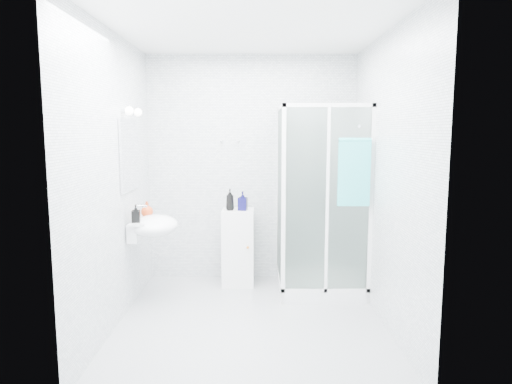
{
  "coord_description": "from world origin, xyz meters",
  "views": [
    {
      "loc": [
        0.04,
        -4.01,
        1.73
      ],
      "look_at": [
        0.05,
        0.35,
        1.15
      ],
      "focal_mm": 32.0,
      "sensor_mm": 36.0,
      "label": 1
    }
  ],
  "objects_px": {
    "soap_dispenser_orange": "(147,209)",
    "soap_dispenser_black": "(136,214)",
    "wall_basin": "(152,226)",
    "shampoo_bottle_b": "(243,201)",
    "storage_cabinet": "(238,247)",
    "hand_towel": "(354,171)",
    "shower_enclosure": "(313,252)",
    "shampoo_bottle_a": "(230,200)"
  },
  "relations": [
    {
      "from": "shampoo_bottle_a",
      "to": "shampoo_bottle_b",
      "type": "height_order",
      "value": "shampoo_bottle_a"
    },
    {
      "from": "hand_towel",
      "to": "wall_basin",
      "type": "bearing_deg",
      "value": 177.54
    },
    {
      "from": "shampoo_bottle_b",
      "to": "soap_dispenser_black",
      "type": "distance_m",
      "value": 1.23
    },
    {
      "from": "hand_towel",
      "to": "soap_dispenser_black",
      "type": "distance_m",
      "value": 2.14
    },
    {
      "from": "wall_basin",
      "to": "soap_dispenser_black",
      "type": "distance_m",
      "value": 0.24
    },
    {
      "from": "shampoo_bottle_a",
      "to": "storage_cabinet",
      "type": "bearing_deg",
      "value": 18.19
    },
    {
      "from": "shower_enclosure",
      "to": "hand_towel",
      "type": "xyz_separation_m",
      "value": [
        0.33,
        -0.4,
        0.91
      ]
    },
    {
      "from": "soap_dispenser_orange",
      "to": "soap_dispenser_black",
      "type": "xyz_separation_m",
      "value": [
        -0.04,
        -0.29,
        0.01
      ]
    },
    {
      "from": "shampoo_bottle_b",
      "to": "soap_dispenser_orange",
      "type": "distance_m",
      "value": 1.05
    },
    {
      "from": "shampoo_bottle_a",
      "to": "soap_dispenser_orange",
      "type": "distance_m",
      "value": 0.92
    },
    {
      "from": "shower_enclosure",
      "to": "shampoo_bottle_b",
      "type": "height_order",
      "value": "shower_enclosure"
    },
    {
      "from": "soap_dispenser_orange",
      "to": "soap_dispenser_black",
      "type": "distance_m",
      "value": 0.3
    },
    {
      "from": "shampoo_bottle_a",
      "to": "hand_towel",
      "type": "bearing_deg",
      "value": -27.16
    },
    {
      "from": "shampoo_bottle_b",
      "to": "storage_cabinet",
      "type": "bearing_deg",
      "value": 153.72
    },
    {
      "from": "wall_basin",
      "to": "storage_cabinet",
      "type": "bearing_deg",
      "value": 34.67
    },
    {
      "from": "wall_basin",
      "to": "soap_dispenser_orange",
      "type": "relative_size",
      "value": 3.55
    },
    {
      "from": "shower_enclosure",
      "to": "shampoo_bottle_b",
      "type": "xyz_separation_m",
      "value": [
        -0.77,
        0.23,
        0.52
      ]
    },
    {
      "from": "wall_basin",
      "to": "soap_dispenser_orange",
      "type": "bearing_deg",
      "value": 119.26
    },
    {
      "from": "storage_cabinet",
      "to": "soap_dispenser_black",
      "type": "distance_m",
      "value": 1.3
    },
    {
      "from": "soap_dispenser_black",
      "to": "shower_enclosure",
      "type": "bearing_deg",
      "value": 14.69
    },
    {
      "from": "hand_towel",
      "to": "soap_dispenser_black",
      "type": "xyz_separation_m",
      "value": [
        -2.1,
        -0.06,
        -0.41
      ]
    },
    {
      "from": "hand_towel",
      "to": "shampoo_bottle_a",
      "type": "relative_size",
      "value": 2.75
    },
    {
      "from": "wall_basin",
      "to": "storage_cabinet",
      "type": "height_order",
      "value": "wall_basin"
    },
    {
      "from": "shampoo_bottle_a",
      "to": "soap_dispenser_orange",
      "type": "height_order",
      "value": "shampoo_bottle_a"
    },
    {
      "from": "shampoo_bottle_a",
      "to": "wall_basin",
      "type": "bearing_deg",
      "value": -143.73
    },
    {
      "from": "wall_basin",
      "to": "storage_cabinet",
      "type": "xyz_separation_m",
      "value": [
        0.83,
        0.58,
        -0.37
      ]
    },
    {
      "from": "shower_enclosure",
      "to": "soap_dispenser_orange",
      "type": "distance_m",
      "value": 1.81
    },
    {
      "from": "hand_towel",
      "to": "soap_dispenser_orange",
      "type": "xyz_separation_m",
      "value": [
        -2.06,
        0.23,
        -0.41
      ]
    },
    {
      "from": "hand_towel",
      "to": "soap_dispenser_orange",
      "type": "height_order",
      "value": "hand_towel"
    },
    {
      "from": "hand_towel",
      "to": "soap_dispenser_orange",
      "type": "bearing_deg",
      "value": 173.62
    },
    {
      "from": "storage_cabinet",
      "to": "shampoo_bottle_b",
      "type": "relative_size",
      "value": 4.06
    },
    {
      "from": "wall_basin",
      "to": "soap_dispenser_black",
      "type": "height_order",
      "value": "soap_dispenser_black"
    },
    {
      "from": "hand_towel",
      "to": "soap_dispenser_orange",
      "type": "distance_m",
      "value": 2.12
    },
    {
      "from": "shampoo_bottle_a",
      "to": "soap_dispenser_black",
      "type": "distance_m",
      "value": 1.11
    },
    {
      "from": "shower_enclosure",
      "to": "storage_cabinet",
      "type": "distance_m",
      "value": 0.86
    },
    {
      "from": "shampoo_bottle_b",
      "to": "shower_enclosure",
      "type": "bearing_deg",
      "value": -16.98
    },
    {
      "from": "shampoo_bottle_a",
      "to": "shampoo_bottle_b",
      "type": "bearing_deg",
      "value": 0.69
    },
    {
      "from": "wall_basin",
      "to": "hand_towel",
      "type": "height_order",
      "value": "hand_towel"
    },
    {
      "from": "shampoo_bottle_b",
      "to": "soap_dispenser_black",
      "type": "bearing_deg",
      "value": -145.23
    },
    {
      "from": "shower_enclosure",
      "to": "wall_basin",
      "type": "relative_size",
      "value": 3.57
    },
    {
      "from": "shampoo_bottle_b",
      "to": "soap_dispenser_orange",
      "type": "height_order",
      "value": "shampoo_bottle_b"
    },
    {
      "from": "shower_enclosure",
      "to": "soap_dispenser_orange",
      "type": "bearing_deg",
      "value": -174.4
    }
  ]
}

